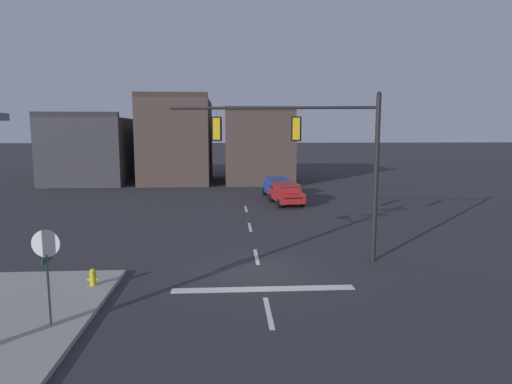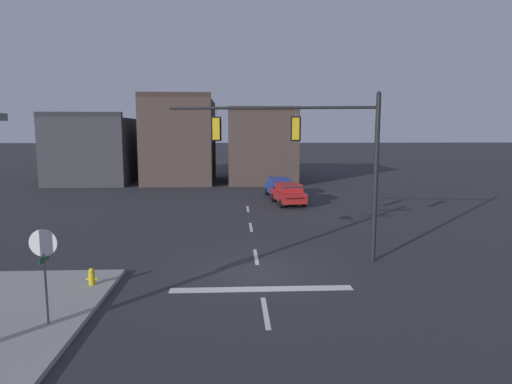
% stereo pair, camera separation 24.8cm
% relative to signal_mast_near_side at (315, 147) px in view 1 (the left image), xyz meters
% --- Properties ---
extents(ground_plane, '(400.00, 400.00, 0.00)m').
position_rel_signal_mast_near_side_xyz_m(ground_plane, '(-2.40, -1.43, -4.81)').
color(ground_plane, '#2B2B30').
extents(sidewalk_near_corner, '(5.00, 8.00, 0.15)m').
position_rel_signal_mast_near_side_xyz_m(sidewalk_near_corner, '(-10.11, -5.43, -4.73)').
color(sidewalk_near_corner, gray).
rests_on(sidewalk_near_corner, ground).
extents(stop_bar_paint, '(6.40, 0.50, 0.01)m').
position_rel_signal_mast_near_side_xyz_m(stop_bar_paint, '(-2.40, -3.43, -4.80)').
color(stop_bar_paint, silver).
rests_on(stop_bar_paint, ground).
extents(lane_centreline, '(0.16, 26.40, 0.01)m').
position_rel_signal_mast_near_side_xyz_m(lane_centreline, '(-2.40, 0.57, -4.80)').
color(lane_centreline, silver).
rests_on(lane_centreline, ground).
extents(signal_mast_near_side, '(8.66, 1.35, 7.07)m').
position_rel_signal_mast_near_side_xyz_m(signal_mast_near_side, '(0.00, 0.00, 0.00)').
color(signal_mast_near_side, black).
rests_on(signal_mast_near_side, ground).
extents(stop_sign, '(0.76, 0.64, 2.83)m').
position_rel_signal_mast_near_side_xyz_m(stop_sign, '(-8.54, -6.20, -2.66)').
color(stop_sign, '#56565B').
rests_on(stop_sign, ground).
extents(car_lot_nearside, '(2.27, 4.59, 1.61)m').
position_rel_signal_mast_near_side_xyz_m(car_lot_nearside, '(0.44, 18.18, -3.95)').
color(car_lot_nearside, navy).
rests_on(car_lot_nearside, ground).
extents(car_lot_middle, '(2.32, 4.60, 1.61)m').
position_rel_signal_mast_near_side_xyz_m(car_lot_middle, '(0.70, 14.37, -3.95)').
color(car_lot_middle, '#A81E1E').
rests_on(car_lot_middle, ground).
extents(fire_hydrant, '(0.40, 0.30, 0.75)m').
position_rel_signal_mast_near_side_xyz_m(fire_hydrant, '(-8.32, -3.10, -4.48)').
color(fire_hydrant, gold).
rests_on(fire_hydrant, ground).
extents(building_row, '(25.50, 13.06, 9.24)m').
position_rel_signal_mast_near_side_xyz_m(building_row, '(-9.73, 30.98, -0.98)').
color(building_row, '#38383D').
rests_on(building_row, ground).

